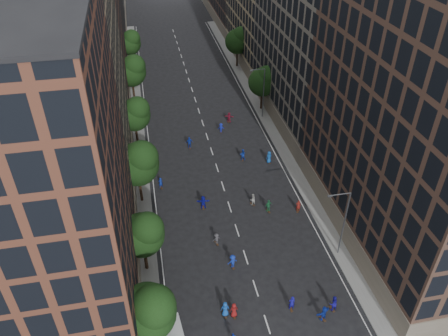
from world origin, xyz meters
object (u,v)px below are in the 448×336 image
streetlamp_near (343,221)px  skater_0 (225,309)px  streetlamp_far (262,90)px  skater_1 (292,303)px  skater_2 (333,304)px

streetlamp_near → skater_0: bearing=-158.4°
streetlamp_far → skater_1: bearing=-100.8°
skater_1 → skater_2: skater_2 is taller
streetlamp_near → skater_1: (-7.50, -6.23, -4.25)m
streetlamp_far → skater_0: streetlamp_far is taller
streetlamp_near → skater_2: (-3.44, -7.10, -4.25)m
streetlamp_near → skater_0: streetlamp_near is taller
skater_2 → streetlamp_near: bearing=-128.5°
streetlamp_near → skater_2: bearing=-115.8°
streetlamp_near → skater_2: streetlamp_near is taller
skater_0 → skater_2: 10.87m
skater_1 → streetlamp_far: bearing=-99.3°
skater_2 → skater_0: bearing=-20.3°
streetlamp_near → skater_1: size_ratio=4.93×
skater_0 → skater_1: 6.73m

